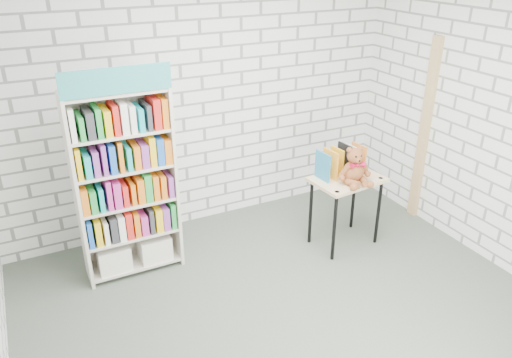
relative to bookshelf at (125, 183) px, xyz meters
name	(u,v)px	position (x,y,z in m)	size (l,w,h in m)	color
ground	(293,317)	(1.04, -1.36, -0.94)	(4.50, 4.50, 0.00)	#465043
room_shell	(301,123)	(1.04, -1.36, 0.85)	(4.52, 4.02, 2.81)	silver
bookshelf	(125,183)	(0.00, 0.00, 0.00)	(0.92, 0.36, 2.06)	beige
display_table	(347,188)	(2.14, -0.55, -0.27)	(0.76, 0.56, 0.77)	tan
table_books	(341,161)	(2.13, -0.43, -0.02)	(0.52, 0.27, 0.30)	teal
teddy_bear	(355,169)	(2.13, -0.66, -0.01)	(0.35, 0.33, 0.38)	brown
door_trim	(424,132)	(3.27, -0.41, 0.11)	(0.05, 0.12, 2.10)	tan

